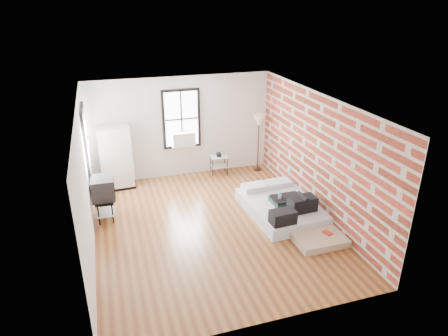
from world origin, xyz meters
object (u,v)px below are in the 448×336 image
object	(u,v)px
floor_lamp	(259,123)
tv_stand	(103,190)
mattress_main	(282,206)
wardrobe	(116,158)
side_table	(219,160)
mattress_bare	(301,219)

from	to	relation	value
floor_lamp	tv_stand	size ratio (longest dim) A/B	1.67
mattress_main	tv_stand	bearing A→B (deg)	162.69
wardrobe	floor_lamp	size ratio (longest dim) A/B	1.00
wardrobe	tv_stand	bearing A→B (deg)	-106.26
wardrobe	side_table	world-z (taller)	wardrobe
mattress_bare	wardrobe	size ratio (longest dim) A/B	1.18
side_table	tv_stand	distance (m)	3.60
mattress_bare	floor_lamp	bearing A→B (deg)	85.27
tv_stand	wardrobe	bearing A→B (deg)	77.18
wardrobe	tv_stand	world-z (taller)	wardrobe
mattress_main	side_table	distance (m)	2.76
mattress_bare	wardrobe	world-z (taller)	wardrobe
floor_lamp	mattress_bare	bearing A→B (deg)	-94.11
mattress_main	tv_stand	world-z (taller)	tv_stand
wardrobe	mattress_main	bearing A→B (deg)	-38.21
mattress_main	floor_lamp	world-z (taller)	floor_lamp
mattress_bare	floor_lamp	size ratio (longest dim) A/B	1.18
wardrobe	side_table	bearing A→B (deg)	-1.02
wardrobe	floor_lamp	bearing A→B (deg)	-2.45
mattress_main	mattress_bare	size ratio (longest dim) A/B	1.11
mattress_main	floor_lamp	bearing A→B (deg)	78.18
mattress_main	side_table	size ratio (longest dim) A/B	3.47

